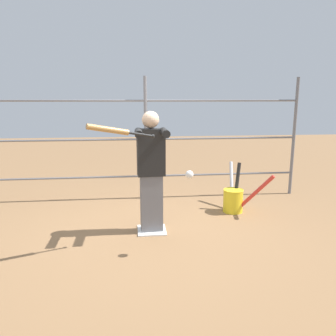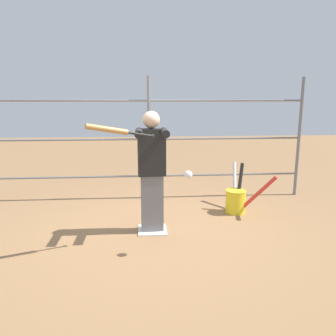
# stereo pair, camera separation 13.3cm
# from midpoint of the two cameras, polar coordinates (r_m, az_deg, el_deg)

# --- Properties ---
(ground_plane) EXTENTS (24.00, 24.00, 0.00)m
(ground_plane) POSITION_cam_midpoint_polar(r_m,az_deg,el_deg) (4.77, -3.66, -10.86)
(ground_plane) COLOR olive
(home_plate) EXTENTS (0.40, 0.40, 0.02)m
(home_plate) POSITION_cam_midpoint_polar(r_m,az_deg,el_deg) (4.77, -3.66, -10.75)
(home_plate) COLOR white
(home_plate) RESTS_ON ground
(fence_backstop) EXTENTS (5.76, 0.06, 2.25)m
(fence_backstop) POSITION_cam_midpoint_polar(r_m,az_deg,el_deg) (6.04, -4.51, 5.02)
(fence_backstop) COLOR slate
(fence_backstop) RESTS_ON ground
(batter) EXTENTS (0.43, 0.58, 1.69)m
(batter) POSITION_cam_midpoint_polar(r_m,az_deg,el_deg) (4.48, -3.80, -0.09)
(batter) COLOR slate
(batter) RESTS_ON ground
(baseball_bat_swinging) EXTENTS (0.78, 0.38, 0.21)m
(baseball_bat_swinging) POSITION_cam_midpoint_polar(r_m,az_deg,el_deg) (3.77, -10.38, 6.44)
(baseball_bat_swinging) COLOR black
(softball_in_flight) EXTENTS (0.10, 0.10, 0.10)m
(softball_in_flight) POSITION_cam_midpoint_polar(r_m,az_deg,el_deg) (3.80, 2.75, -1.15)
(softball_in_flight) COLOR white
(bat_bucket) EXTENTS (0.71, 1.07, 0.80)m
(bat_bucket) POSITION_cam_midpoint_polar(r_m,az_deg,el_deg) (5.56, 10.81, -5.19)
(bat_bucket) COLOR yellow
(bat_bucket) RESTS_ON ground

